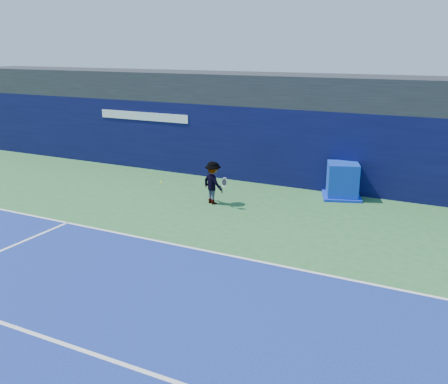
{
  "coord_description": "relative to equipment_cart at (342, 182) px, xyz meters",
  "views": [
    {
      "loc": [
        5.89,
        -7.83,
        5.27
      ],
      "look_at": [
        -0.66,
        5.2,
        1.0
      ],
      "focal_mm": 40.0,
      "sensor_mm": 36.0,
      "label": 1
    }
  ],
  "objects": [
    {
      "name": "ground",
      "position": [
        -1.92,
        -9.56,
        -0.58
      ],
      "size": [
        80.0,
        80.0,
        0.0
      ],
      "primitive_type": "plane",
      "color": "#326F36",
      "rests_on": "ground"
    },
    {
      "name": "service_line",
      "position": [
        -1.92,
        -11.56,
        -0.57
      ],
      "size": [
        24.0,
        0.1,
        0.01
      ],
      "primitive_type": "cube",
      "color": "white",
      "rests_on": "ground"
    },
    {
      "name": "back_wall_assembly",
      "position": [
        -1.93,
        0.94,
        0.92
      ],
      "size": [
        36.0,
        1.03,
        3.0
      ],
      "color": "#090B34",
      "rests_on": "ground"
    },
    {
      "name": "tennis_ball",
      "position": [
        -4.5,
        -4.92,
        0.64
      ],
      "size": [
        0.06,
        0.06,
        0.06
      ],
      "color": "#DDF51B",
      "rests_on": "ground"
    },
    {
      "name": "equipment_cart",
      "position": [
        0.0,
        0.0,
        0.0
      ],
      "size": [
        1.69,
        1.69,
        1.28
      ],
      "color": "#0D32B8",
      "rests_on": "ground"
    },
    {
      "name": "stadium_band",
      "position": [
        -1.92,
        1.94,
        3.02
      ],
      "size": [
        36.0,
        3.0,
        1.2
      ],
      "primitive_type": "cube",
      "color": "black",
      "rests_on": "back_wall_assembly"
    },
    {
      "name": "tennis_player",
      "position": [
        -3.83,
        -2.72,
        0.16
      ],
      "size": [
        1.28,
        0.9,
        1.48
      ],
      "color": "silver",
      "rests_on": "ground"
    },
    {
      "name": "baseline",
      "position": [
        -1.92,
        -6.56,
        -0.57
      ],
      "size": [
        24.0,
        0.1,
        0.01
      ],
      "primitive_type": "cube",
      "color": "white",
      "rests_on": "ground"
    }
  ]
}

